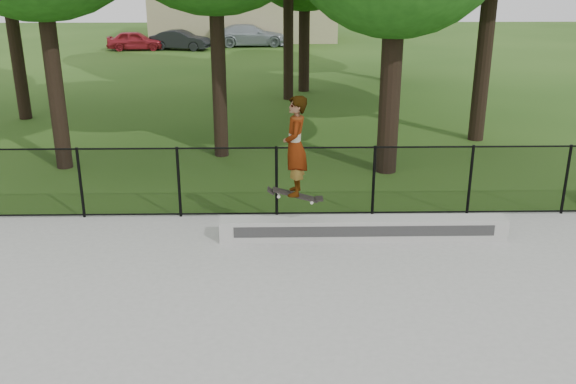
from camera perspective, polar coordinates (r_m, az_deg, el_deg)
name	(u,v)px	position (r m, az deg, el deg)	size (l,w,h in m)	color
grind_ledge	(363,228)	(12.34, 6.69, -3.22)	(5.46, 0.40, 0.42)	#A3A39F
car_a	(135,40)	(39.99, -13.41, 12.97)	(1.33, 3.28, 1.12)	maroon
car_b	(180,40)	(39.58, -9.54, 13.18)	(1.21, 3.16, 1.15)	black
car_c	(250,35)	(40.85, -3.39, 13.74)	(1.84, 4.17, 1.32)	#909BA3
skater_airborne	(295,148)	(11.39, 0.65, 3.96)	(0.82, 0.68, 1.99)	black
chainlink_fence	(277,182)	(13.15, -1.03, 0.94)	(16.06, 0.06, 1.50)	black
distant_building	(245,6)	(44.67, -3.88, 16.20)	(12.40, 6.40, 4.30)	tan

